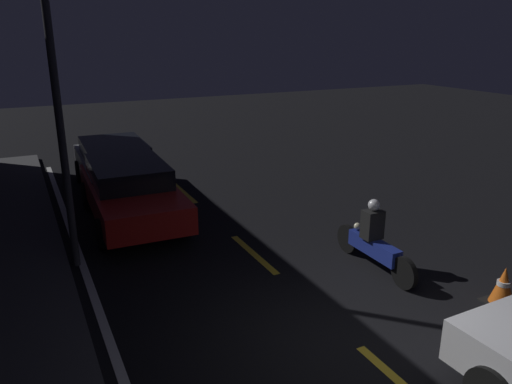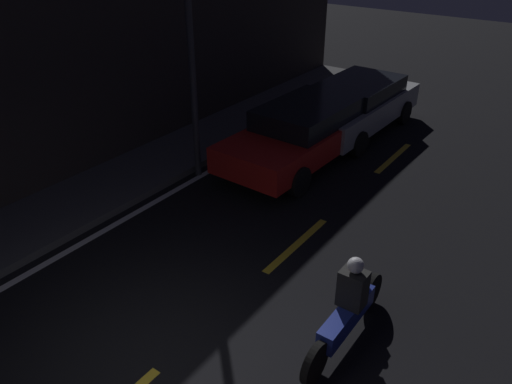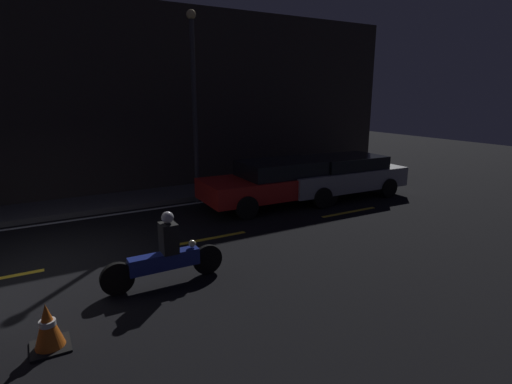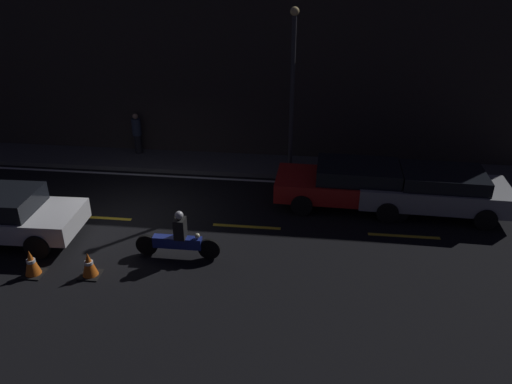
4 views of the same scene
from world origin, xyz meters
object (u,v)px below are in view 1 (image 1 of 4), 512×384
at_px(hatchback_silver, 116,165).
at_px(motorcycle, 374,242).
at_px(taxi_red, 130,189).
at_px(traffic_cone_mid, 503,286).
at_px(street_lamp, 56,96).

distance_m(hatchback_silver, motorcycle, 7.88).
bearing_deg(taxi_red, traffic_cone_mid, 36.54).
relative_size(hatchback_silver, street_lamp, 0.78).
xyz_separation_m(taxi_red, traffic_cone_mid, (-6.60, -4.60, -0.43)).
bearing_deg(traffic_cone_mid, motorcycle, 28.92).
bearing_deg(motorcycle, street_lamp, 62.77).
xyz_separation_m(taxi_red, hatchback_silver, (2.49, -0.15, -0.01)).
bearing_deg(hatchback_silver, street_lamp, -18.87).
bearing_deg(street_lamp, motorcycle, -117.51).
bearing_deg(traffic_cone_mid, street_lamp, 53.14).
relative_size(taxi_red, street_lamp, 0.80).
distance_m(motorcycle, traffic_cone_mid, 2.26).
height_order(taxi_red, street_lamp, street_lamp).
xyz_separation_m(taxi_red, street_lamp, (-2.01, 1.53, 2.48)).
bearing_deg(hatchback_silver, motorcycle, 26.90).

